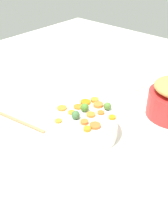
# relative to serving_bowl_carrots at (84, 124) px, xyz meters

# --- Properties ---
(tabletop) EXTENTS (2.40, 2.40, 0.02)m
(tabletop) POSITION_rel_serving_bowl_carrots_xyz_m (-0.03, 0.04, -0.06)
(tabletop) COLOR white
(tabletop) RESTS_ON ground
(serving_bowl_carrots) EXTENTS (0.25, 0.25, 0.09)m
(serving_bowl_carrots) POSITION_rel_serving_bowl_carrots_xyz_m (0.00, 0.00, 0.00)
(serving_bowl_carrots) COLOR white
(serving_bowl_carrots) RESTS_ON tabletop
(carrot_slice_0) EXTENTS (0.05, 0.05, 0.01)m
(carrot_slice_0) POSITION_rel_serving_bowl_carrots_xyz_m (-0.06, -0.05, 0.05)
(carrot_slice_0) COLOR orange
(carrot_slice_0) RESTS_ON serving_bowl_carrots
(carrot_slice_1) EXTENTS (0.04, 0.04, 0.01)m
(carrot_slice_1) POSITION_rel_serving_bowl_carrots_xyz_m (0.04, 0.04, 0.05)
(carrot_slice_1) COLOR orange
(carrot_slice_1) RESTS_ON serving_bowl_carrots
(carrot_slice_2) EXTENTS (0.04, 0.04, 0.01)m
(carrot_slice_2) POSITION_rel_serving_bowl_carrots_xyz_m (-0.01, 0.02, 0.05)
(carrot_slice_2) COLOR orange
(carrot_slice_2) RESTS_ON serving_bowl_carrots
(carrot_slice_3) EXTENTS (0.03, 0.03, 0.01)m
(carrot_slice_3) POSITION_rel_serving_bowl_carrots_xyz_m (0.06, 0.07, 0.05)
(carrot_slice_3) COLOR orange
(carrot_slice_3) RESTS_ON serving_bowl_carrots
(carrot_slice_4) EXTENTS (0.03, 0.03, 0.01)m
(carrot_slice_4) POSITION_rel_serving_bowl_carrots_xyz_m (0.02, -0.04, 0.05)
(carrot_slice_4) COLOR orange
(carrot_slice_4) RESTS_ON serving_bowl_carrots
(carrot_slice_5) EXTENTS (0.05, 0.05, 0.01)m
(carrot_slice_5) POSITION_rel_serving_bowl_carrots_xyz_m (-0.08, 0.00, 0.05)
(carrot_slice_5) COLOR orange
(carrot_slice_5) RESTS_ON serving_bowl_carrots
(carrot_slice_6) EXTENTS (0.03, 0.03, 0.01)m
(carrot_slice_6) POSITION_rel_serving_bowl_carrots_xyz_m (-0.05, 0.09, 0.05)
(carrot_slice_6) COLOR orange
(carrot_slice_6) RESTS_ON serving_bowl_carrots
(carrot_slice_7) EXTENTS (0.04, 0.04, 0.01)m
(carrot_slice_7) POSITION_rel_serving_bowl_carrots_xyz_m (0.03, -0.09, 0.05)
(carrot_slice_7) COLOR orange
(carrot_slice_7) RESTS_ON serving_bowl_carrots
(carrot_slice_8) EXTENTS (0.03, 0.03, 0.01)m
(carrot_slice_8) POSITION_rel_serving_bowl_carrots_xyz_m (0.09, -0.04, 0.05)
(carrot_slice_8) COLOR orange
(carrot_slice_8) RESTS_ON serving_bowl_carrots
(carrot_slice_9) EXTENTS (0.03, 0.03, 0.01)m
(carrot_slice_9) POSITION_rel_serving_bowl_carrots_xyz_m (-0.04, 0.04, 0.05)
(carrot_slice_9) COLOR orange
(carrot_slice_9) RESTS_ON serving_bowl_carrots
(carrot_slice_10) EXTENTS (0.03, 0.03, 0.01)m
(carrot_slice_10) POSITION_rel_serving_bowl_carrots_xyz_m (-0.10, -0.03, 0.05)
(carrot_slice_10) COLOR orange
(carrot_slice_10) RESTS_ON serving_bowl_carrots
(carrot_slice_11) EXTENTS (0.05, 0.05, 0.01)m
(carrot_slice_11) POSITION_rel_serving_bowl_carrots_xyz_m (-0.02, -0.05, 0.05)
(carrot_slice_11) COLOR orange
(carrot_slice_11) RESTS_ON serving_bowl_carrots
(carrot_slice_12) EXTENTS (0.04, 0.04, 0.01)m
(carrot_slice_12) POSITION_rel_serving_bowl_carrots_xyz_m (0.03, 0.08, 0.05)
(carrot_slice_12) COLOR orange
(carrot_slice_12) RESTS_ON serving_bowl_carrots
(brussels_sprout_0) EXTENTS (0.03, 0.03, 0.03)m
(brussels_sprout_0) POSITION_rel_serving_bowl_carrots_xyz_m (-0.02, -0.01, 0.06)
(brussels_sprout_0) COLOR #4C842D
(brussels_sprout_0) RESTS_ON serving_bowl_carrots
(brussels_sprout_1) EXTENTS (0.03, 0.03, 0.03)m
(brussels_sprout_1) POSITION_rel_serving_bowl_carrots_xyz_m (0.04, -0.00, 0.06)
(brussels_sprout_1) COLOR #43703E
(brussels_sprout_1) RESTS_ON serving_bowl_carrots
(brussels_sprout_2) EXTENTS (0.03, 0.03, 0.03)m
(brussels_sprout_2) POSITION_rel_serving_bowl_carrots_xyz_m (-0.08, 0.04, 0.06)
(brussels_sprout_2) COLOR #547F33
(brussels_sprout_2) RESTS_ON serving_bowl_carrots
(wooden_spoon) EXTENTS (0.09, 0.34, 0.01)m
(wooden_spoon) POSITION_rel_serving_bowl_carrots_xyz_m (0.13, -0.36, -0.04)
(wooden_spoon) COLOR tan
(wooden_spoon) RESTS_ON tabletop
(dish_towel) EXTENTS (0.15, 0.11, 0.01)m
(dish_towel) POSITION_rel_serving_bowl_carrots_xyz_m (-0.44, -0.08, -0.04)
(dish_towel) COLOR beige
(dish_towel) RESTS_ON tabletop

